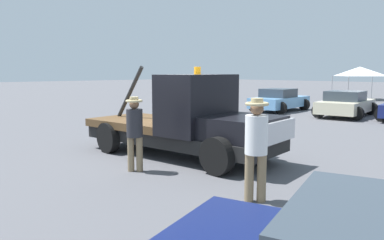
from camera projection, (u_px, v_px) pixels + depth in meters
The scene contains 7 objects.
ground_plane at pixel (180, 155), 10.52m from camera, with size 160.00×160.00×0.00m, color #545459.
tow_truck at pixel (190, 123), 10.17m from camera, with size 6.03×2.80×2.51m.
person_near_truck at pixel (256, 141), 6.65m from camera, with size 0.42×0.42×1.88m.
person_at_hood at pixel (135, 128), 8.72m from camera, with size 0.39×0.39×1.76m.
parked_car_skyblue at pixel (279, 100), 22.17m from camera, with size 2.63×4.41×1.34m.
parked_car_cream at pixel (346, 104), 19.53m from camera, with size 2.91×4.59×1.34m.
canopy_tent_white at pixel (360, 71), 30.93m from camera, with size 3.26×3.26×2.73m.
Camera 1 is at (7.64, -6.92, 2.35)m, focal length 35.00 mm.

